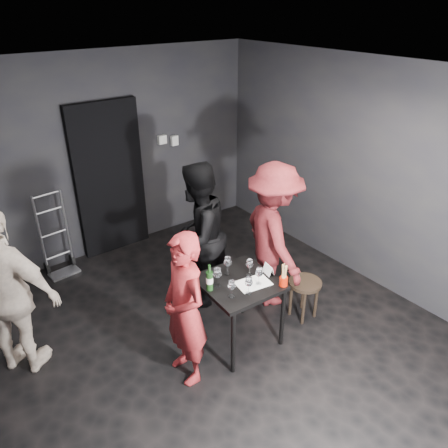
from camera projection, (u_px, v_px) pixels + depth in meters
floor at (216, 339)px, 4.66m from camera, size 4.50×5.00×0.02m
ceiling at (214, 76)px, 3.41m from camera, size 4.50×5.00×0.02m
wall_back at (105, 157)px, 5.80m from camera, size 4.50×0.04×2.70m
wall_right at (367, 175)px, 5.23m from camera, size 0.04×5.00×2.70m
doorway at (110, 180)px, 5.90m from camera, size 0.95×0.10×2.10m
wallbox_upper at (162, 140)px, 6.17m from camera, size 0.12×0.06×0.12m
wallbox_lower at (174, 140)px, 6.30m from camera, size 0.10×0.06×0.14m
hand_truck at (60, 258)px, 5.72m from camera, size 0.38×0.32×1.12m
tasting_table at (239, 289)px, 4.36m from camera, size 0.72×0.72×0.75m
stool at (305, 288)px, 4.83m from camera, size 0.37×0.37×0.47m
server_red at (185, 309)px, 3.90m from camera, size 0.40×0.58×1.55m
woman_black at (197, 226)px, 4.84m from camera, size 1.09×0.84×1.98m
man_maroon at (274, 226)px, 4.84m from camera, size 0.94×1.39×1.97m
bystander_cream at (6, 283)px, 3.89m from camera, size 1.17×1.22×1.96m
tasting_mat at (253, 283)px, 4.28m from camera, size 0.36×0.27×0.00m
wine_glass_a at (232, 288)px, 4.05m from camera, size 0.08×0.08×0.19m
wine_glass_b at (218, 276)px, 4.20m from camera, size 0.10×0.10×0.22m
wine_glass_c at (228, 265)px, 4.38m from camera, size 0.11×0.11×0.22m
wine_glass_d at (249, 285)px, 4.09m from camera, size 0.10×0.10×0.20m
wine_glass_e at (259, 275)px, 4.23m from camera, size 0.08×0.08×0.20m
wine_glass_f at (250, 267)px, 4.37m from camera, size 0.09×0.09×0.20m
wine_bottle at (210, 280)px, 4.15m from camera, size 0.07×0.07×0.28m
breadstick_cup at (284, 275)px, 4.21m from camera, size 0.08×0.08×0.26m
reserved_card at (267, 270)px, 4.41m from camera, size 0.10×0.15×0.10m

